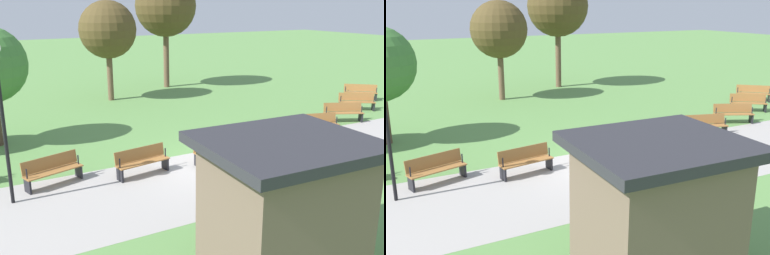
% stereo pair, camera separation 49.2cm
% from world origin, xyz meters
% --- Properties ---
extents(ground_plane, '(120.00, 120.00, 0.00)m').
position_xyz_m(ground_plane, '(0.00, 0.00, 0.00)').
color(ground_plane, '#5B8C47').
extents(path_paving, '(42.44, 4.71, 0.01)m').
position_xyz_m(path_paving, '(0.00, 1.03, 0.00)').
color(path_paving, '#A39E99').
rests_on(path_paving, ground).
extents(bench_0, '(1.68, 1.55, 0.89)m').
position_xyz_m(bench_0, '(-12.73, -4.80, 0.47)').
color(bench_0, '#996633').
rests_on(bench_0, ground).
extents(bench_1, '(1.78, 1.38, 0.89)m').
position_xyz_m(bench_1, '(-10.51, -3.14, 0.47)').
color(bench_1, '#996633').
rests_on(bench_1, ground).
extents(bench_2, '(1.85, 1.19, 0.89)m').
position_xyz_m(bench_2, '(-8.08, -1.82, 0.47)').
color(bench_2, '#996633').
rests_on(bench_2, ground).
extents(bench_3, '(1.88, 0.97, 0.89)m').
position_xyz_m(bench_3, '(-5.48, -0.85, 0.47)').
color(bench_3, '#996633').
rests_on(bench_3, ground).
extents(bench_4, '(1.87, 0.73, 0.89)m').
position_xyz_m(bench_4, '(-2.77, -0.27, 0.47)').
color(bench_4, '#996633').
rests_on(bench_4, ground).
extents(bench_5, '(1.82, 0.47, 0.89)m').
position_xyz_m(bench_5, '(-0.00, -0.07, 0.47)').
color(bench_5, '#996633').
rests_on(bench_5, ground).
extents(bench_6, '(1.87, 0.73, 0.89)m').
position_xyz_m(bench_6, '(2.77, -0.27, 0.47)').
color(bench_6, '#996633').
rests_on(bench_6, ground).
extents(bench_7, '(1.88, 0.97, 0.89)m').
position_xyz_m(bench_7, '(5.48, -0.85, 0.47)').
color(bench_7, '#996633').
rests_on(bench_7, ground).
extents(tree_0, '(3.93, 3.93, 7.22)m').
position_xyz_m(tree_0, '(-4.70, -13.92, 5.23)').
color(tree_0, brown).
rests_on(tree_0, ground).
extents(tree_2, '(3.20, 3.20, 5.59)m').
position_xyz_m(tree_2, '(-0.08, -11.74, 3.97)').
color(tree_2, brown).
rests_on(tree_2, ground).
extents(kiosk, '(3.23, 2.86, 2.98)m').
position_xyz_m(kiosk, '(2.53, 6.27, 1.53)').
color(kiosk, brown).
rests_on(kiosk, ground).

